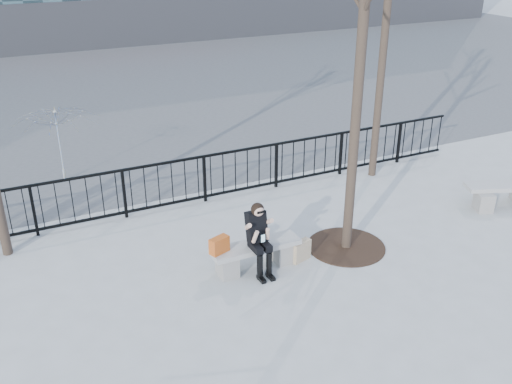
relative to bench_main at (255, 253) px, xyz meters
name	(u,v)px	position (x,y,z in m)	size (l,w,h in m)	color
ground	(255,268)	(0.00, 0.00, -0.30)	(120.00, 120.00, 0.00)	gray
street_surface	(90,84)	(0.00, 15.00, -0.30)	(60.00, 23.00, 0.01)	#474747
railing	(196,180)	(0.00, 3.00, 0.25)	(14.00, 0.06, 1.10)	black
tree_grate	(346,246)	(1.90, -0.10, -0.29)	(1.50, 1.50, 0.02)	black
bench_main	(255,253)	(0.00, 0.00, 0.00)	(1.65, 0.46, 0.49)	slate
bench_second	(504,192)	(6.05, -0.08, 0.01)	(1.72, 0.48, 0.51)	slate
seated_woman	(259,239)	(0.00, -0.16, 0.37)	(0.50, 0.64, 1.34)	black
handbag	(219,245)	(-0.68, 0.02, 0.33)	(0.35, 0.16, 0.29)	#B74C16
shopping_bag	(301,251)	(0.87, -0.13, -0.11)	(0.41, 0.15, 0.39)	beige
vendor_umbrella	(60,145)	(-2.47, 5.52, 0.63)	(2.03, 2.07, 1.86)	gold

